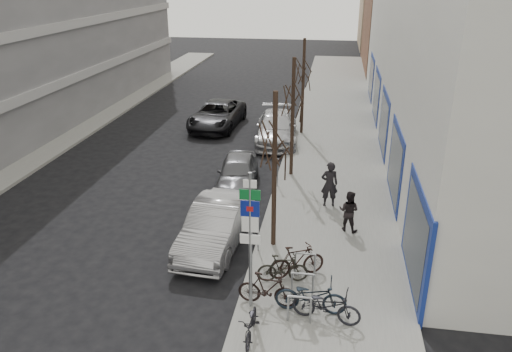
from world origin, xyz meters
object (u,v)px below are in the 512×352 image
(bike_near_right, at_px, (267,289))
(parked_car_front, at_px, (216,225))
(tree_mid, at_px, (293,90))
(meter_front, at_px, (258,230))
(bike_near_left, at_px, (252,322))
(pedestrian_far, at_px, (349,211))
(parked_car_back, at_px, (277,128))
(pedestrian_near, at_px, (329,184))
(tree_far, at_px, (304,64))
(bike_rack, at_px, (302,282))
(lane_car, at_px, (217,115))
(bike_mid_inner, at_px, (283,268))
(parked_car_mid, at_px, (238,172))
(highway_sign_pole, at_px, (250,234))
(meter_back, at_px, (290,132))
(meter_mid, at_px, (278,170))
(bike_far_inner, at_px, (297,261))
(bike_mid_curb, at_px, (311,293))
(tree_near, at_px, (275,135))
(bike_far_curb, at_px, (327,303))

(bike_near_right, xyz_separation_m, parked_car_front, (-2.23, 3.22, 0.12))
(tree_mid, bearing_deg, meter_front, -93.68)
(bike_near_left, height_order, pedestrian_far, pedestrian_far)
(parked_car_back, distance_m, pedestrian_near, 8.76)
(bike_near_left, bearing_deg, tree_far, 89.35)
(bike_rack, bearing_deg, lane_car, 111.01)
(bike_near_right, bearing_deg, bike_mid_inner, -8.85)
(tree_mid, bearing_deg, lane_car, 125.62)
(bike_near_right, distance_m, parked_car_front, 3.92)
(tree_mid, height_order, parked_car_mid, tree_mid)
(highway_sign_pole, bearing_deg, meter_back, 91.02)
(meter_mid, bearing_deg, bike_near_left, -87.11)
(parked_car_mid, relative_size, parked_car_back, 0.76)
(tree_far, bearing_deg, meter_back, -100.20)
(bike_far_inner, bearing_deg, tree_mid, -19.97)
(bike_near_right, bearing_deg, bike_mid_curb, -90.26)
(bike_near_right, xyz_separation_m, parked_car_mid, (-2.47, 8.37, 0.04))
(bike_mid_curb, distance_m, parked_car_back, 15.33)
(highway_sign_pole, height_order, parked_car_mid, highway_sign_pole)
(bike_near_left, xyz_separation_m, bike_near_right, (0.21, 1.41, 0.05))
(tree_far, relative_size, pedestrian_far, 3.54)
(bike_rack, height_order, bike_far_inner, bike_far_inner)
(bike_near_right, bearing_deg, bike_rack, -57.55)
(bike_rack, bearing_deg, highway_sign_pole, -156.41)
(pedestrian_far, bearing_deg, tree_mid, -44.00)
(tree_near, xyz_separation_m, bike_mid_curb, (1.48, -3.50, -3.35))
(meter_back, xyz_separation_m, lane_car, (-4.74, 3.25, -0.14))
(tree_far, bearing_deg, bike_far_inner, -86.32)
(meter_front, distance_m, meter_back, 11.00)
(parked_car_mid, distance_m, parked_car_back, 6.65)
(meter_front, distance_m, pedestrian_far, 3.55)
(bike_mid_inner, distance_m, pedestrian_far, 4.13)
(highway_sign_pole, bearing_deg, bike_far_curb, -8.31)
(lane_car, bearing_deg, parked_car_back, -25.84)
(parked_car_back, bearing_deg, bike_far_curb, -83.47)
(tree_far, height_order, lane_car, tree_far)
(parked_car_front, bearing_deg, highway_sign_pole, -58.17)
(meter_front, xyz_separation_m, pedestrian_near, (2.25, 3.88, 0.17))
(bike_rack, relative_size, bike_near_right, 1.32)
(bike_near_right, distance_m, pedestrian_near, 6.95)
(tree_mid, relative_size, bike_mid_inner, 3.53)
(bike_rack, xyz_separation_m, bike_mid_inner, (-0.64, 0.71, -0.04))
(bike_far_inner, bearing_deg, pedestrian_far, -52.48)
(highway_sign_pole, xyz_separation_m, lane_car, (-4.99, 17.26, -1.68))
(pedestrian_near, bearing_deg, lane_car, -65.15)
(meter_front, height_order, bike_mid_inner, meter_front)
(tree_far, distance_m, meter_back, 4.08)
(bike_mid_inner, bearing_deg, bike_far_curb, -150.10)
(parked_car_mid, bearing_deg, meter_back, 66.70)
(highway_sign_pole, relative_size, pedestrian_near, 2.25)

